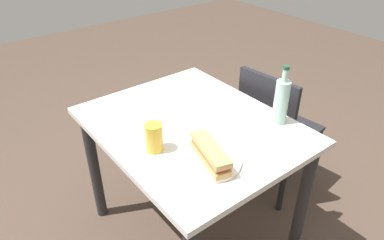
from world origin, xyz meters
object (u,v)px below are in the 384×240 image
object	(u,v)px
baguette_sandwich_near	(210,153)
knife_near	(222,154)
plate_near	(210,161)
beer_glass	(154,137)
chair_far	(273,127)
dining_table	(192,144)
water_bottle	(281,101)
olive_bowl	(147,122)

from	to	relation	value
baguette_sandwich_near	knife_near	xyz separation A→B (m)	(0.00, 0.06, -0.03)
plate_near	beer_glass	distance (m)	0.25
chair_far	knife_near	world-z (taller)	chair_far
baguette_sandwich_near	chair_far	bearing A→B (deg)	110.13
dining_table	baguette_sandwich_near	bearing A→B (deg)	-23.96
baguette_sandwich_near	water_bottle	world-z (taller)	water_bottle
beer_glass	plate_near	bearing A→B (deg)	31.26
water_bottle	knife_near	bearing A→B (deg)	-84.24
knife_near	beer_glass	world-z (taller)	beer_glass
plate_near	olive_bowl	size ratio (longest dim) A/B	3.15
knife_near	beer_glass	distance (m)	0.29
dining_table	water_bottle	distance (m)	0.48
dining_table	beer_glass	xyz separation A→B (m)	(0.07, -0.25, 0.19)
dining_table	olive_bowl	xyz separation A→B (m)	(-0.12, -0.17, 0.14)
dining_table	chair_far	distance (m)	0.62
dining_table	baguette_sandwich_near	xyz separation A→B (m)	(0.28, -0.12, 0.17)
plate_near	knife_near	distance (m)	0.06
dining_table	baguette_sandwich_near	size ratio (longest dim) A/B	3.89
plate_near	water_bottle	xyz separation A→B (m)	(-0.04, 0.46, 0.11)
plate_near	olive_bowl	distance (m)	0.40
baguette_sandwich_near	olive_bowl	bearing A→B (deg)	-172.89
baguette_sandwich_near	water_bottle	distance (m)	0.46
dining_table	baguette_sandwich_near	world-z (taller)	baguette_sandwich_near
dining_table	knife_near	size ratio (longest dim) A/B	5.98
beer_glass	chair_far	bearing A→B (deg)	93.75
plate_near	beer_glass	world-z (taller)	beer_glass
baguette_sandwich_near	water_bottle	bearing A→B (deg)	94.44
water_bottle	olive_bowl	bearing A→B (deg)	-125.49
beer_glass	dining_table	bearing A→B (deg)	104.54
chair_far	olive_bowl	world-z (taller)	chair_far
beer_glass	olive_bowl	world-z (taller)	beer_glass
chair_far	beer_glass	xyz separation A→B (m)	(0.06, -0.86, 0.32)
dining_table	olive_bowl	size ratio (longest dim) A/B	12.55
chair_far	baguette_sandwich_near	size ratio (longest dim) A/B	3.25
chair_far	beer_glass	world-z (taller)	beer_glass
chair_far	knife_near	bearing A→B (deg)	-67.91
beer_glass	olive_bowl	distance (m)	0.21
plate_near	water_bottle	size ratio (longest dim) A/B	0.88
dining_table	olive_bowl	world-z (taller)	olive_bowl
baguette_sandwich_near	olive_bowl	xyz separation A→B (m)	(-0.40, -0.05, -0.03)
dining_table	water_bottle	xyz separation A→B (m)	(0.24, 0.34, 0.24)
plate_near	knife_near	world-z (taller)	knife_near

